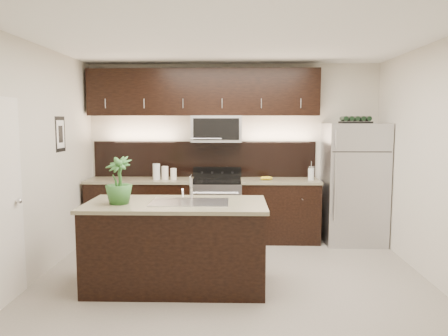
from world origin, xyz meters
name	(u,v)px	position (x,y,z in m)	size (l,w,h in m)	color
ground	(232,279)	(0.00, 0.00, 0.00)	(4.50, 4.50, 0.00)	gray
room_walls	(222,132)	(-0.11, -0.04, 1.70)	(4.52, 4.02, 2.71)	beige
counter_run	(203,210)	(-0.46, 1.69, 0.47)	(3.51, 0.65, 0.94)	black
upper_fixtures	(205,100)	(-0.43, 1.84, 2.14)	(3.49, 0.40, 1.66)	black
island	(176,244)	(-0.61, -0.21, 0.47)	(1.96, 0.96, 0.94)	black
sink_faucet	(190,201)	(-0.46, -0.20, 0.96)	(0.84, 0.50, 0.28)	silver
refrigerator	(353,183)	(1.80, 1.63, 0.89)	(0.86, 0.78, 1.78)	#B2B2B7
wine_rack	(355,120)	(1.80, 1.63, 1.83)	(0.44, 0.27, 0.10)	black
plant	(119,180)	(-1.21, -0.30, 1.19)	(0.28, 0.28, 0.51)	#2D6227
canisters	(163,173)	(-1.06, 1.63, 1.05)	(0.36, 0.12, 0.24)	silver
french_press	(311,173)	(1.17, 1.64, 1.04)	(0.09, 0.09, 0.27)	silver
bananas	(262,178)	(0.44, 1.61, 0.97)	(0.19, 0.15, 0.06)	gold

